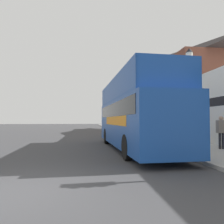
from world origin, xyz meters
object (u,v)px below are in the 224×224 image
lamp_post_second (143,100)px  lamp_post_third (126,108)px  tour_bus (133,118)px  lamp_post_nearest (190,81)px  parked_car_ahead_of_bus (119,130)px  pedestrian_third (221,129)px

lamp_post_second → lamp_post_third: size_ratio=1.07×
tour_bus → lamp_post_nearest: bearing=-50.6°
parked_car_ahead_of_bus → lamp_post_third: size_ratio=0.96×
parked_car_ahead_of_bus → lamp_post_third: bearing=70.6°
pedestrian_third → lamp_post_nearest: (-2.23, -1.03, 2.33)m
lamp_post_second → lamp_post_third: 8.31m
parked_car_ahead_of_bus → lamp_post_second: (1.67, -2.94, 2.62)m
lamp_post_third → tour_bus: bearing=-98.7°
pedestrian_third → parked_car_ahead_of_bus: bearing=110.9°
pedestrian_third → lamp_post_nearest: 3.38m
tour_bus → lamp_post_nearest: (2.18, -2.44, 1.75)m
lamp_post_third → lamp_post_nearest: bearing=-89.9°
lamp_post_third → lamp_post_second: bearing=-89.9°
parked_car_ahead_of_bus → pedestrian_third: size_ratio=2.39×
parked_car_ahead_of_bus → pedestrian_third: pedestrian_third is taller
tour_bus → parked_car_ahead_of_bus: 8.89m
tour_bus → pedestrian_third: (4.41, -1.40, -0.58)m
pedestrian_third → tour_bus: bearing=162.4°
lamp_post_second → tour_bus: bearing=-110.3°
parked_car_ahead_of_bus → lamp_post_nearest: bearing=-83.7°
parked_car_ahead_of_bus → lamp_post_second: size_ratio=0.90×
lamp_post_nearest → lamp_post_third: bearing=90.1°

